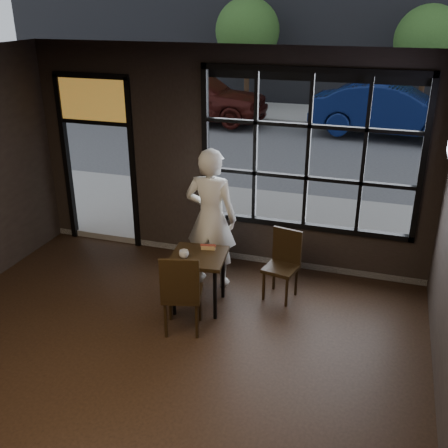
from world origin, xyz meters
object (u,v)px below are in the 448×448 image
(cafe_table, at_px, (199,280))
(man, at_px, (211,218))
(chair_near, at_px, (182,291))
(navy_car, at_px, (391,110))

(cafe_table, xyz_separation_m, man, (-0.05, 0.65, 0.61))
(chair_near, xyz_separation_m, man, (-0.05, 1.21, 0.46))
(navy_car, bearing_deg, cafe_table, 173.07)
(man, bearing_deg, cafe_table, 94.17)
(navy_car, bearing_deg, chair_near, 173.65)
(cafe_table, distance_m, navy_car, 10.47)
(cafe_table, distance_m, chair_near, 0.58)
(man, bearing_deg, navy_car, -103.03)
(chair_near, bearing_deg, man, -102.61)
(man, height_order, navy_car, man)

